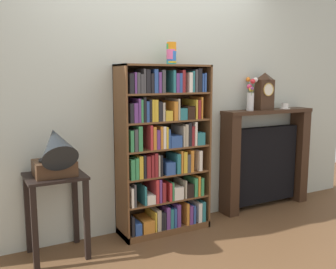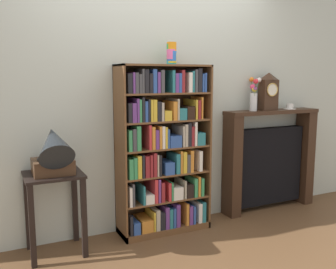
# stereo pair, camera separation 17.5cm
# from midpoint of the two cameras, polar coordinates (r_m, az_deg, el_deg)

# --- Properties ---
(ground_plane) EXTENTS (8.05, 6.40, 0.02)m
(ground_plane) POSITION_cam_midpoint_polar(r_m,az_deg,el_deg) (3.78, 1.27, -14.73)
(ground_plane) COLOR brown
(wall_back) EXTENTS (5.05, 0.08, 2.60)m
(wall_back) POSITION_cam_midpoint_polar(r_m,az_deg,el_deg) (3.79, 1.50, 5.79)
(wall_back) COLOR beige
(wall_back) RESTS_ON ground
(bookshelf) EXTENTS (0.88, 0.32, 1.60)m
(bookshelf) POSITION_cam_midpoint_polar(r_m,az_deg,el_deg) (3.60, 0.61, -2.84)
(bookshelf) COLOR brown
(bookshelf) RESTS_ON ground
(cup_stack) EXTENTS (0.09, 0.09, 0.21)m
(cup_stack) POSITION_cam_midpoint_polar(r_m,az_deg,el_deg) (3.59, 1.97, 12.13)
(cup_stack) COLOR #28B2B7
(cup_stack) RESTS_ON bookshelf
(side_table_left) EXTENTS (0.47, 0.42, 0.70)m
(side_table_left) POSITION_cam_midpoint_polar(r_m,az_deg,el_deg) (3.32, -15.33, -9.06)
(side_table_left) COLOR black
(side_table_left) RESTS_ON ground
(gramophone) EXTENTS (0.32, 0.47, 0.48)m
(gramophone) POSITION_cam_midpoint_polar(r_m,az_deg,el_deg) (3.14, -15.36, -2.37)
(gramophone) COLOR #472D1C
(gramophone) RESTS_ON side_table_left
(fireplace_mantel) EXTENTS (1.16, 0.23, 1.13)m
(fireplace_mantel) POSITION_cam_midpoint_polar(r_m,az_deg,el_deg) (4.45, 16.09, -3.81)
(fireplace_mantel) COLOR #382316
(fireplace_mantel) RESTS_ON ground
(mantel_clock) EXTENTS (0.19, 0.13, 0.41)m
(mantel_clock) POSITION_cam_midpoint_polar(r_m,az_deg,el_deg) (4.30, 16.07, 6.26)
(mantel_clock) COLOR #382316
(mantel_clock) RESTS_ON fireplace_mantel
(flower_vase) EXTENTS (0.14, 0.19, 0.36)m
(flower_vase) POSITION_cam_midpoint_polar(r_m,az_deg,el_deg) (4.17, 14.02, 5.83)
(flower_vase) COLOR silver
(flower_vase) RESTS_ON fireplace_mantel
(teacup_with_saucer) EXTENTS (0.13, 0.13, 0.06)m
(teacup_with_saucer) POSITION_cam_midpoint_polar(r_m,az_deg,el_deg) (4.52, 18.97, 3.98)
(teacup_with_saucer) COLOR white
(teacup_with_saucer) RESTS_ON fireplace_mantel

